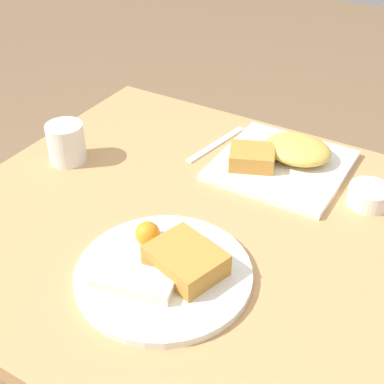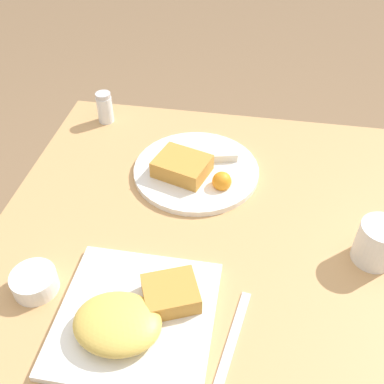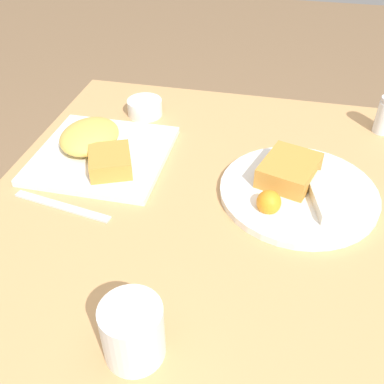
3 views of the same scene
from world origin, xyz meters
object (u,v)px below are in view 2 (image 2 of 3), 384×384
salt_shaker (105,109)px  butter_knife (232,341)px  plate_square_near (134,316)px  sauce_ramekin (34,282)px  plate_oval_far (195,168)px  coffee_mug (377,243)px

salt_shaker → butter_knife: bearing=-55.8°
plate_square_near → sauce_ramekin: bearing=168.6°
plate_square_near → salt_shaker: size_ratio=3.15×
butter_knife → plate_oval_far: bearing=27.1°
plate_square_near → coffee_mug: size_ratio=3.05×
plate_square_near → sauce_ramekin: size_ratio=3.22×
plate_oval_far → butter_knife: plate_oval_far is taller
butter_knife → coffee_mug: (0.25, 0.22, 0.04)m
plate_oval_far → plate_square_near: bearing=-95.2°
plate_oval_far → butter_knife: (0.13, -0.41, -0.01)m
coffee_mug → salt_shaker: bearing=150.3°
sauce_ramekin → salt_shaker: 0.55m
sauce_ramekin → salt_shaker: size_ratio=0.98×
plate_square_near → sauce_ramekin: (-0.20, 0.04, -0.00)m
plate_square_near → plate_oval_far: bearing=84.8°
plate_square_near → plate_oval_far: plate_square_near is taller
plate_square_near → salt_shaker: 0.63m
plate_oval_far → sauce_ramekin: bearing=-122.2°
sauce_ramekin → coffee_mug: size_ratio=0.95×
butter_knife → coffee_mug: coffee_mug is taller
butter_knife → coffee_mug: 0.34m
plate_oval_far → coffee_mug: size_ratio=3.37×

